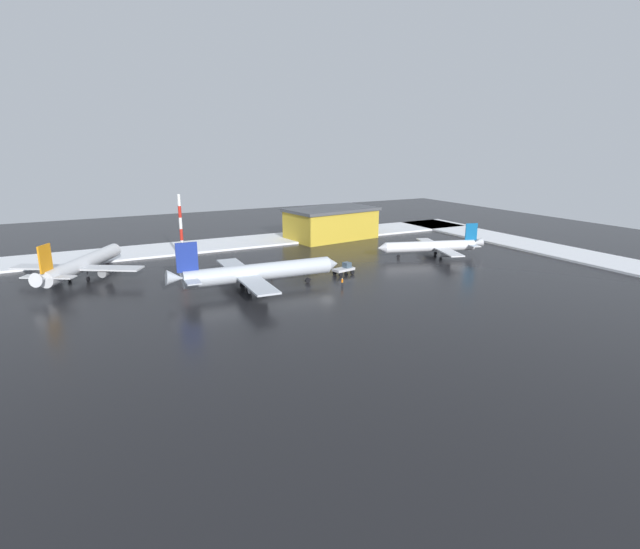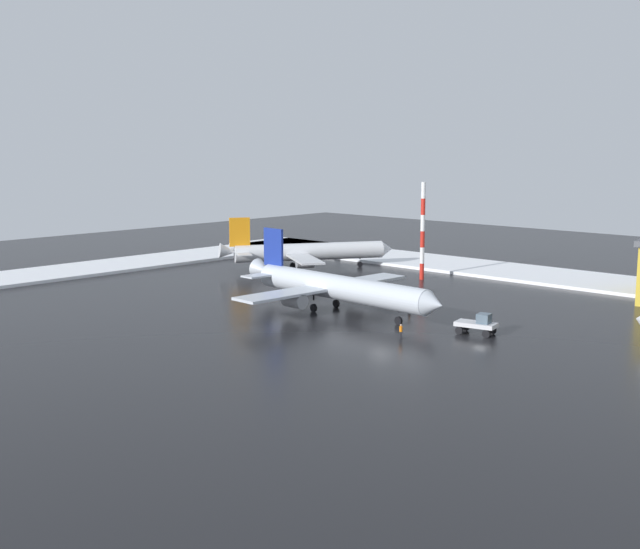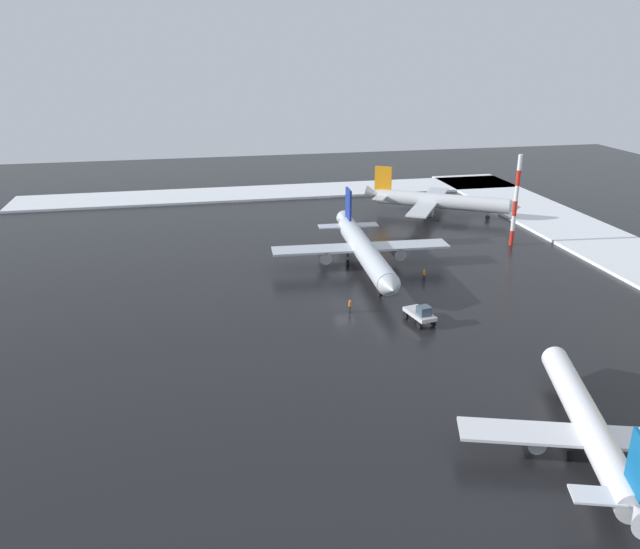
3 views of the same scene
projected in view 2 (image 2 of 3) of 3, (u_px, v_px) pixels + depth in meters
ground_plane at (381, 335)px, 91.14m from camera, size 240.00×240.00×0.00m
snow_bank_far at (579, 280)px, 127.03m from camera, size 152.00×16.00×0.52m
snow_bank_right at (75, 270)px, 136.45m from camera, size 14.00×116.00×0.52m
airplane_parked_starboard at (336, 287)px, 103.24m from camera, size 33.48×27.75×9.94m
airplane_far_rear at (306, 252)px, 139.09m from camera, size 23.90×27.89×9.28m
pushback_tug at (478, 324)px, 91.09m from camera, size 4.95×3.07×2.50m
ground_crew_near_tug at (409, 303)px, 104.77m from camera, size 0.36×0.36×1.71m
ground_crew_beside_wing at (401, 331)px, 88.98m from camera, size 0.36×0.36×1.71m
antenna_mast at (423, 231)px, 127.71m from camera, size 0.70×0.70×15.61m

